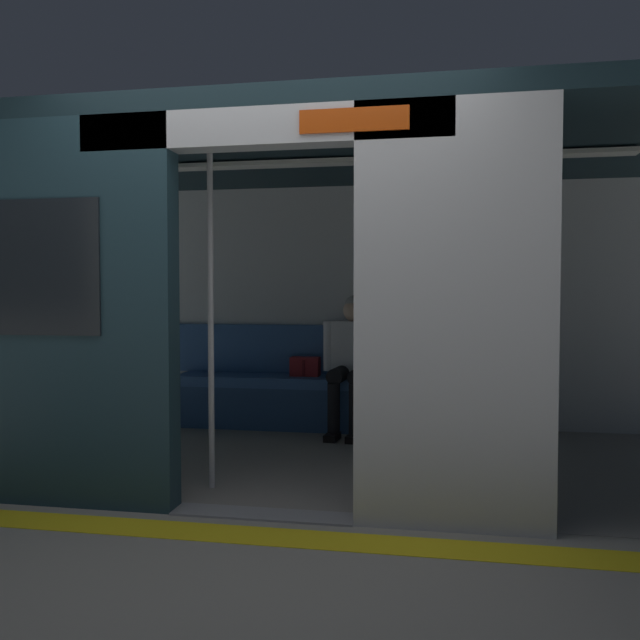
{
  "coord_description": "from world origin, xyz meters",
  "views": [
    {
      "loc": [
        -0.94,
        3.41,
        1.21
      ],
      "look_at": [
        -0.08,
        -1.27,
        1.02
      ],
      "focal_mm": 36.76,
      "sensor_mm": 36.0,
      "label": 1
    }
  ],
  "objects_px": {
    "person_seated": "(353,354)",
    "grab_pole_door": "(211,314)",
    "handbag": "(305,366)",
    "bench_seat": "(331,390)",
    "train_car": "(298,249)",
    "book": "(391,377)"
  },
  "relations": [
    {
      "from": "person_seated",
      "to": "grab_pole_door",
      "type": "height_order",
      "value": "grab_pole_door"
    },
    {
      "from": "handbag",
      "to": "grab_pole_door",
      "type": "height_order",
      "value": "grab_pole_door"
    },
    {
      "from": "bench_seat",
      "to": "person_seated",
      "type": "relative_size",
      "value": 2.38
    },
    {
      "from": "bench_seat",
      "to": "handbag",
      "type": "bearing_deg",
      "value": -18.66
    },
    {
      "from": "train_car",
      "to": "handbag",
      "type": "bearing_deg",
      "value": -81.03
    },
    {
      "from": "train_car",
      "to": "handbag",
      "type": "height_order",
      "value": "train_car"
    },
    {
      "from": "bench_seat",
      "to": "handbag",
      "type": "distance_m",
      "value": 0.32
    },
    {
      "from": "book",
      "to": "train_car",
      "type": "bearing_deg",
      "value": 38.57
    },
    {
      "from": "handbag",
      "to": "bench_seat",
      "type": "bearing_deg",
      "value": 161.34
    },
    {
      "from": "handbag",
      "to": "book",
      "type": "xyz_separation_m",
      "value": [
        -0.77,
        0.03,
        -0.07
      ]
    },
    {
      "from": "train_car",
      "to": "grab_pole_door",
      "type": "height_order",
      "value": "train_car"
    },
    {
      "from": "book",
      "to": "person_seated",
      "type": "bearing_deg",
      "value": -5.0
    },
    {
      "from": "grab_pole_door",
      "to": "person_seated",
      "type": "bearing_deg",
      "value": -110.03
    },
    {
      "from": "train_car",
      "to": "grab_pole_door",
      "type": "relative_size",
      "value": 2.95
    },
    {
      "from": "book",
      "to": "handbag",
      "type": "bearing_deg",
      "value": -25.02
    },
    {
      "from": "book",
      "to": "grab_pole_door",
      "type": "xyz_separation_m",
      "value": [
        0.97,
        1.88,
        0.6
      ]
    },
    {
      "from": "book",
      "to": "bench_seat",
      "type": "bearing_deg",
      "value": -17.09
    },
    {
      "from": "bench_seat",
      "to": "handbag",
      "type": "relative_size",
      "value": 10.93
    },
    {
      "from": "person_seated",
      "to": "bench_seat",
      "type": "bearing_deg",
      "value": -14.36
    },
    {
      "from": "train_car",
      "to": "bench_seat",
      "type": "distance_m",
      "value": 1.56
    },
    {
      "from": "book",
      "to": "grab_pole_door",
      "type": "height_order",
      "value": "grab_pole_door"
    },
    {
      "from": "bench_seat",
      "to": "handbag",
      "type": "xyz_separation_m",
      "value": [
        0.25,
        -0.08,
        0.19
      ]
    }
  ]
}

